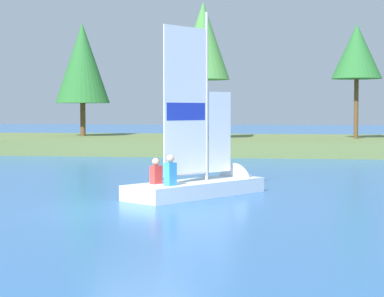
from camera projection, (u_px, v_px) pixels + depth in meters
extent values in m
plane|color=#2D609E|center=(140.00, 211.00, 16.72)|extent=(200.00, 200.00, 0.00)
cube|color=#5B703D|center=(237.00, 144.00, 41.54)|extent=(80.00, 12.59, 0.79)
cylinder|color=brown|center=(83.00, 119.00, 43.90)|extent=(0.32, 0.32, 2.03)
cone|color=#286B2D|center=(82.00, 63.00, 43.71)|extent=(3.33, 3.33, 4.91)
cylinder|color=brown|center=(203.00, 109.00, 39.55)|extent=(0.36, 0.36, 3.28)
cone|color=#47893D|center=(203.00, 41.00, 39.34)|extent=(2.96, 2.96, 4.28)
cylinder|color=brown|center=(356.00, 109.00, 39.67)|extent=(0.25, 0.25, 3.33)
cone|color=#286B2D|center=(357.00, 51.00, 39.50)|extent=(2.79, 2.79, 3.02)
cube|color=silver|center=(196.00, 189.00, 19.69)|extent=(3.61, 4.41, 0.41)
cone|color=silver|center=(246.00, 183.00, 21.29)|extent=(1.64, 1.60, 1.23)
cylinder|color=#B7B7BC|center=(207.00, 97.00, 19.87)|extent=(0.08, 0.08, 4.68)
cube|color=white|center=(186.00, 100.00, 19.27)|extent=(0.97, 1.40, 3.95)
cube|color=#1E33B2|center=(186.00, 112.00, 19.28)|extent=(0.88, 1.26, 0.47)
cube|color=white|center=(220.00, 132.00, 20.33)|extent=(0.55, 0.78, 2.28)
cylinder|color=#B7B7BC|center=(186.00, 174.00, 19.37)|extent=(0.99, 1.42, 0.06)
cube|color=#338CCC|center=(170.00, 174.00, 18.51)|extent=(0.32, 0.34, 0.60)
sphere|color=tan|center=(170.00, 158.00, 18.49)|extent=(0.20, 0.20, 0.20)
cube|color=red|center=(156.00, 175.00, 18.96)|extent=(0.32, 0.34, 0.48)
sphere|color=tan|center=(156.00, 162.00, 18.95)|extent=(0.20, 0.20, 0.20)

